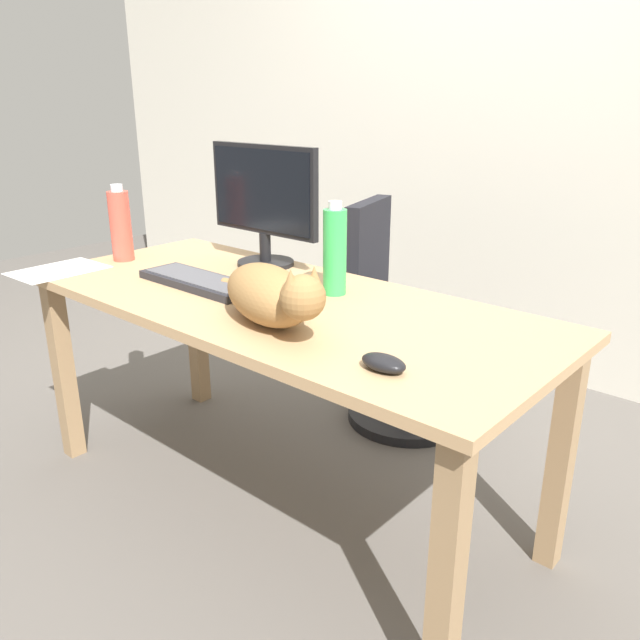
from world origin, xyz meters
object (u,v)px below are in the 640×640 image
Objects in this scene: cat at (271,294)px; computer_mouse at (384,363)px; monitor at (264,201)px; keyboard at (199,281)px; spray_bottle at (121,225)px; water_bottle at (335,251)px; office_chair at (398,332)px.

cat is 0.41m from computer_mouse.
monitor is 1.09× the size of keyboard.
cat is at bearing -8.06° from spray_bottle.
keyboard is 1.61× the size of spray_bottle.
monitor reaches higher than computer_mouse.
cat is 2.10× the size of spray_bottle.
spray_bottle is (-0.44, -0.29, -0.10)m from monitor.
keyboard is at bearing -150.71° from water_bottle.
computer_mouse is 0.40× the size of spray_bottle.
monitor is at bearing -117.39° from office_chair.
monitor reaches higher than cat.
water_bottle is (-0.05, 0.31, 0.05)m from cat.
monitor is 0.43m from water_bottle.
computer_mouse is (0.60, -0.95, 0.35)m from office_chair.
keyboard is (0.03, -0.32, -0.21)m from monitor.
water_bottle reaches higher than office_chair.
computer_mouse is (0.40, -0.05, -0.06)m from cat.
cat is at bearing -77.29° from office_chair.
spray_bottle is at bearing -167.52° from water_bottle.
cat is at bearing -81.43° from water_bottle.
water_bottle reaches higher than computer_mouse.
monitor is 0.54m from spray_bottle.
spray_bottle reaches higher than cat.
keyboard is at bearing 166.68° from cat.
cat is at bearing 172.64° from computer_mouse.
spray_bottle is at bearing 172.16° from computer_mouse.
spray_bottle is at bearing 176.88° from keyboard.
computer_mouse is at bearing -39.31° from water_bottle.
monitor reaches higher than spray_bottle.
spray_bottle is (-0.90, 0.13, 0.05)m from cat.
office_chair is 1.56× the size of cat.
cat is at bearing -13.32° from keyboard.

